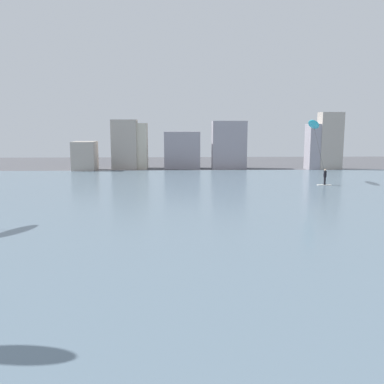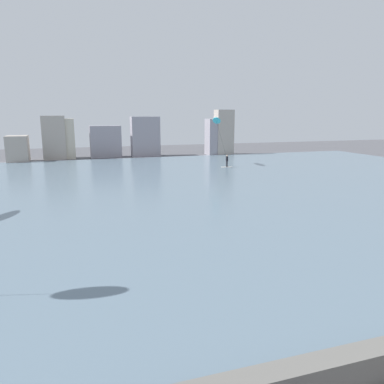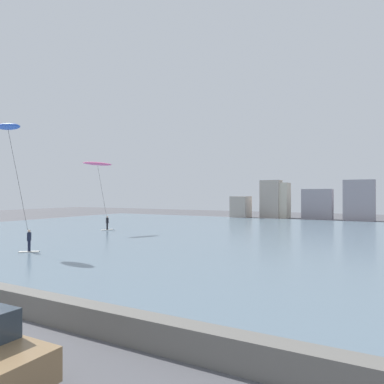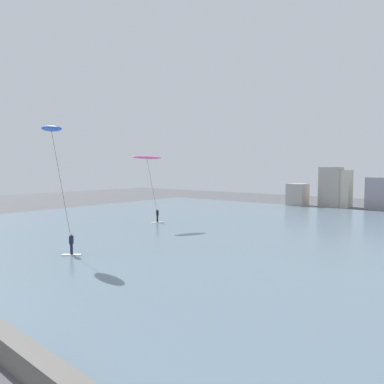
% 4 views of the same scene
% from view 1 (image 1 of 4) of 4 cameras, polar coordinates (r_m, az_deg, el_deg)
% --- Properties ---
extents(water_bay, '(84.00, 52.00, 0.10)m').
position_cam_1_polar(water_bay, '(30.89, 2.22, -2.35)').
color(water_bay, slate).
rests_on(water_bay, ground).
extents(far_shore_buildings, '(36.15, 5.40, 7.76)m').
position_cam_1_polar(far_shore_buildings, '(58.69, 0.67, 6.12)').
color(far_shore_buildings, '#A89E93').
rests_on(far_shore_buildings, ground).
extents(kitesurfer_cyan, '(2.50, 4.42, 6.71)m').
position_cam_1_polar(kitesurfer_cyan, '(46.08, 16.16, 8.18)').
color(kitesurfer_cyan, silver).
rests_on(kitesurfer_cyan, water_bay).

